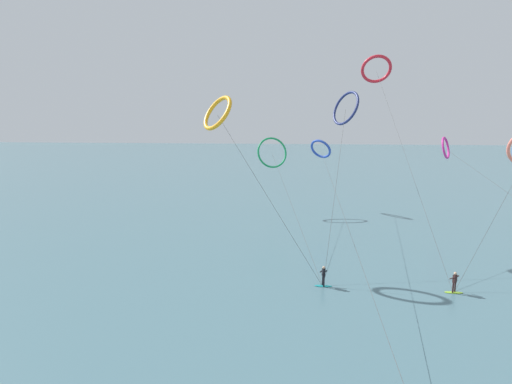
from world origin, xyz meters
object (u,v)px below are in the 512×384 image
object	(u,v)px
surfer_lime	(454,284)
kite_cobalt	(321,149)
surfer_teal	(323,278)
kite_amber	(218,113)
kite_emerald	(272,153)
kite_magenta	(446,148)
kite_crimson	(376,69)
kite_navy	(346,108)

from	to	relation	value
surfer_lime	kite_cobalt	xyz separation A→B (m)	(-8.63, 28.49, 8.12)
surfer_teal	kite_amber	world-z (taller)	kite_amber
surfer_teal	kite_emerald	bearing A→B (deg)	-2.06
kite_emerald	kite_amber	xyz separation A→B (m)	(-3.89, -19.49, 5.22)
kite_emerald	kite_cobalt	size ratio (longest dim) A/B	0.52
kite_emerald	kite_magenta	xyz separation A→B (m)	(25.10, 4.50, 0.49)
kite_amber	surfer_lime	bearing A→B (deg)	31.69
kite_emerald	kite_cobalt	distance (m)	7.65
kite_emerald	kite_magenta	bearing A→B (deg)	-14.18
kite_cobalt	kite_magenta	distance (m)	18.19
kite_emerald	kite_crimson	size ratio (longest dim) A/B	1.00
kite_amber	kite_emerald	bearing A→B (deg)	127.07
surfer_teal	kite_emerald	xyz separation A→B (m)	(-5.59, 25.08, 7.82)
surfer_teal	kite_crimson	world-z (taller)	kite_crimson
kite_emerald	kite_magenta	distance (m)	25.51
kite_cobalt	kite_emerald	bearing A→B (deg)	58.76
surfer_teal	kite_navy	distance (m)	17.41
surfer_teal	kite_cobalt	distance (m)	29.42
surfer_teal	kite_cobalt	xyz separation A→B (m)	(1.37, 28.24, 8.12)
surfer_teal	kite_cobalt	world-z (taller)	kite_cobalt
kite_cobalt	kite_magenta	bearing A→B (deg)	-141.44
surfer_teal	kite_emerald	distance (m)	26.86
kite_crimson	kite_amber	xyz separation A→B (m)	(-17.59, -19.50, -5.90)
kite_emerald	kite_navy	bearing A→B (deg)	-85.02
kite_emerald	kite_crimson	distance (m)	17.64
surfer_teal	kite_amber	bearing A→B (deg)	44.86
kite_cobalt	kite_navy	xyz separation A→B (m)	(1.15, -17.62, 5.44)
surfer_teal	kite_amber	distance (m)	17.07
surfer_lime	kite_navy	world-z (taller)	kite_navy
kite_crimson	kite_magenta	bearing A→B (deg)	-156.83
surfer_teal	kite_crimson	distance (m)	32.47
kite_emerald	kite_navy	distance (m)	17.55
kite_amber	kite_magenta	distance (m)	37.93
kite_amber	kite_navy	bearing A→B (deg)	71.09
surfer_lime	kite_magenta	distance (m)	32.39
surfer_teal	kite_crimson	xyz separation A→B (m)	(8.10, 25.09, 18.95)
surfer_teal	kite_navy	size ratio (longest dim) A/B	0.11
kite_crimson	kite_magenta	distance (m)	16.22
surfer_teal	kite_magenta	bearing A→B (deg)	-48.03
kite_navy	surfer_lime	bearing A→B (deg)	3.99
kite_amber	kite_magenta	world-z (taller)	kite_amber
surfer_lime	surfer_teal	world-z (taller)	same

